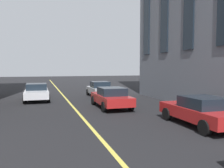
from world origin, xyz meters
The scene contains 5 objects.
lane_centre_line centered at (20.00, 0.00, 0.00)m, with size 80.00×0.16×0.01m.
car_silver_mid centered at (28.89, -3.14, 0.70)m, with size 3.90×1.89×1.40m.
car_red_parked_b centered at (16.83, -4.90, 0.70)m, with size 4.40×1.95×1.37m.
car_white_oncoming centered at (27.90, 2.40, 0.70)m, with size 4.40×1.95×1.37m.
car_red_near centered at (22.77, -2.39, 0.70)m, with size 4.40×1.95×1.37m.
Camera 1 is at (7.63, 2.20, 2.71)m, focal length 38.30 mm.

